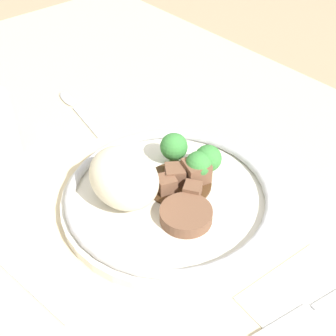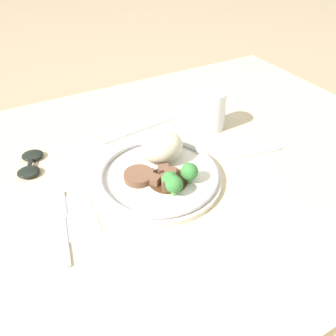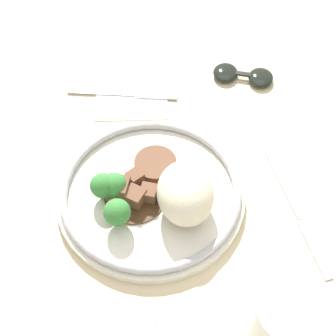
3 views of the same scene
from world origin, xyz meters
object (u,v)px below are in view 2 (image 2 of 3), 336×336
sunglasses (31,163)px  plate (162,170)px  knife (143,129)px  fork (63,217)px  spoon (267,150)px  juice_glass (212,112)px

sunglasses → plate: bearing=-17.9°
knife → sunglasses: 0.30m
plate → sunglasses: 0.31m
plate → sunglasses: (-0.25, 0.18, -0.01)m
plate → fork: bearing=-175.6°
spoon → sunglasses: sunglasses is taller
spoon → juice_glass: bearing=119.6°
plate → spoon: (0.28, -0.04, -0.02)m
fork → knife: (0.28, 0.22, -0.00)m
fork → spoon: 0.51m
fork → sunglasses: sunglasses is taller
spoon → fork: bearing=-173.0°
juice_glass → fork: 0.47m
plate → sunglasses: bearing=143.7°
plate → knife: 0.21m
fork → knife: 0.35m
fork → knife: fork is taller
juice_glass → sunglasses: (-0.47, 0.06, -0.04)m
knife → fork: bearing=-149.2°
knife → sunglasses: (-0.30, -0.02, 0.01)m
spoon → sunglasses: (-0.53, 0.22, 0.01)m
knife → sunglasses: size_ratio=1.82×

